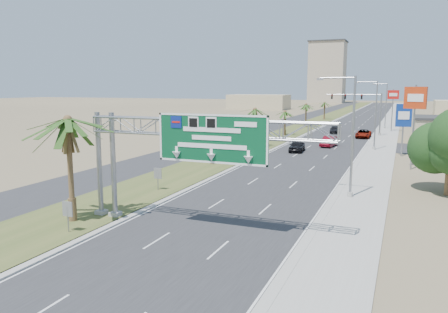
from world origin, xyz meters
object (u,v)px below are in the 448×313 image
Objects in this scene: car_mid_lane at (329,142)px; pole_sign_blue at (404,117)px; signal_mast at (369,110)px; car_left_lane at (297,146)px; pole_sign_red_far at (393,98)px; palm_near at (68,121)px; sign_gantry at (192,136)px; car_far at (335,130)px; car_right_lane at (363,134)px; pole_sign_red_near at (415,103)px.

pole_sign_blue reaches higher than car_mid_lane.
car_left_lane is at bearing -106.76° from signal_mast.
palm_near is at bearing -103.89° from pole_sign_red_far.
palm_near reaches higher than sign_gantry.
palm_near is 1.17× the size of pole_sign_blue.
signal_mast is 2.13× the size of car_mid_lane.
car_mid_lane is (3.36, 7.11, -0.02)m from car_left_lane.
car_far is at bearing 115.66° from pole_sign_blue.
car_mid_lane is 20.42m from car_far.
car_left_lane is 7.86m from car_mid_lane.
pole_sign_red_near reaches higher than car_right_lane.
signal_mast is at bearing 77.34° from palm_near.
palm_near reaches higher than car_left_lane.
sign_gantry is 8.41m from palm_near.
pole_sign_red_far reaches higher than car_right_lane.
sign_gantry is at bearing -94.98° from car_right_lane.
car_left_lane is 18.38m from pole_sign_red_near.
palm_near is (-8.14, -1.93, 0.87)m from sign_gantry.
pole_sign_blue is at bearing -72.13° from car_far.
car_left_lane is 22.56m from car_right_lane.
pole_sign_blue is (12.56, -26.14, 4.51)m from car_far.
car_left_lane is 0.51× the size of pole_sign_red_near.
car_left_lane is 14.55m from pole_sign_blue.
car_far is 0.54× the size of pole_sign_red_far.
pole_sign_blue is 0.82× the size of pole_sign_red_far.
pole_sign_red_far is at bearing 94.30° from pole_sign_red_near.
pole_sign_blue is (-1.06, 9.85, -2.20)m from pole_sign_red_near.
car_mid_lane is 0.68× the size of pole_sign_blue.
car_mid_lane is 0.56× the size of pole_sign_red_far.
pole_sign_red_far is at bearing 76.11° from palm_near.
pole_sign_blue is (10.45, -5.83, 4.39)m from car_mid_lane.
sign_gantry is 1.93× the size of pole_sign_red_far.
palm_near is 1.79× the size of car_far.
palm_near is 44.55m from pole_sign_blue.
car_right_lane is (5.75, 57.69, -5.32)m from sign_gantry.
car_far is 14.41m from pole_sign_red_far.
sign_gantry is 3.51× the size of car_left_lane.
pole_sign_red_near is (13.36, 27.76, 1.33)m from sign_gantry.
pole_sign_red_near is (7.13, -34.28, 2.53)m from signal_mast.
car_mid_lane is (1.85, 43.44, -5.26)m from sign_gantry.
pole_sign_red_far is at bearing 67.07° from car_left_lane.
pole_sign_red_far is at bearing 29.79° from car_far.
pole_sign_blue is (6.07, -24.43, 0.34)m from signal_mast.
palm_near is at bearing -104.63° from car_far.
car_left_lane is 1.02× the size of car_far.
palm_near is 0.81× the size of signal_mast.
sign_gantry is 43.80m from car_mid_lane.
sign_gantry is 72.39m from pole_sign_red_far.
car_far is (-2.10, 20.31, -0.12)m from car_mid_lane.
car_left_lane is 37.69m from pole_sign_red_far.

